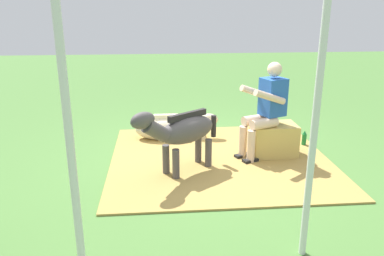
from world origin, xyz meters
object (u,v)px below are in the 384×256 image
(person_seated, at_px, (266,107))
(pony_lying, at_px, (169,128))
(pony_standing, at_px, (182,132))
(tent_pole_left, at_px, (314,130))
(soda_bottle, at_px, (304,139))
(hay_bale, at_px, (273,140))
(tent_pole_right, at_px, (70,148))

(person_seated, xyz_separation_m, pony_lying, (1.31, -0.89, -0.56))
(pony_standing, xyz_separation_m, tent_pole_left, (-0.94, 1.80, 0.58))
(soda_bottle, bearing_deg, pony_standing, 23.06)
(soda_bottle, bearing_deg, hay_bale, 30.30)
(pony_standing, relative_size, pony_lying, 0.86)
(hay_bale, xyz_separation_m, pony_standing, (1.34, 0.48, 0.33))
(pony_lying, relative_size, tent_pole_left, 0.58)
(person_seated, height_order, pony_standing, person_seated)
(hay_bale, relative_size, pony_lying, 0.47)
(person_seated, height_order, pony_lying, person_seated)
(person_seated, distance_m, pony_standing, 1.27)
(soda_bottle, bearing_deg, pony_lying, -13.62)
(pony_standing, distance_m, soda_bottle, 2.15)
(soda_bottle, bearing_deg, tent_pole_left, 69.33)
(person_seated, bearing_deg, soda_bottle, -152.58)
(hay_bale, height_order, person_seated, person_seated)
(pony_lying, bearing_deg, pony_standing, 95.59)
(person_seated, height_order, soda_bottle, person_seated)
(pony_standing, height_order, soda_bottle, pony_standing)
(person_seated, bearing_deg, pony_standing, 20.15)
(tent_pole_right, bearing_deg, hay_bale, -131.70)
(tent_pole_left, bearing_deg, soda_bottle, -110.67)
(tent_pole_left, xyz_separation_m, tent_pole_right, (1.85, 0.25, 0.00))
(pony_standing, xyz_separation_m, tent_pole_right, (0.91, 2.05, 0.58))
(pony_standing, distance_m, tent_pole_right, 2.31)
(hay_bale, bearing_deg, person_seated, 15.12)
(pony_standing, relative_size, tent_pole_right, 0.50)
(pony_standing, bearing_deg, pony_lying, -84.41)
(pony_standing, xyz_separation_m, pony_lying, (0.13, -1.32, -0.38))
(pony_lying, distance_m, soda_bottle, 2.12)
(tent_pole_left, bearing_deg, pony_lying, -71.06)
(pony_standing, distance_m, pony_lying, 1.38)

